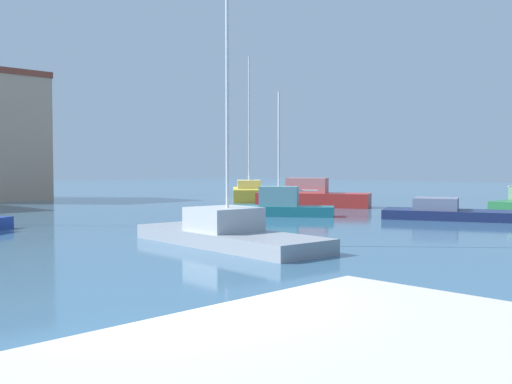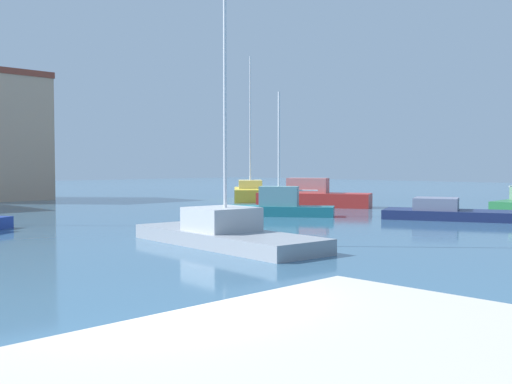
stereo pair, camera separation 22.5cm
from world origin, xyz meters
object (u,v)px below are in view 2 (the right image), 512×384
(motorboat_navy_mid_harbor, at_px, (451,212))
(sailboat_grey_outer_mooring, at_px, (224,232))
(sailboat_yellow_far_left, at_px, (250,192))
(sailboat_teal_far_right, at_px, (279,205))
(motorboat_red_inner_mooring, at_px, (313,197))

(motorboat_navy_mid_harbor, distance_m, sailboat_grey_outer_mooring, 15.62)
(sailboat_yellow_far_left, relative_size, sailboat_teal_far_right, 1.68)
(motorboat_navy_mid_harbor, xyz_separation_m, motorboat_red_inner_mooring, (2.41, 11.66, 0.28))
(motorboat_navy_mid_harbor, height_order, sailboat_grey_outer_mooring, sailboat_grey_outer_mooring)
(motorboat_red_inner_mooring, bearing_deg, sailboat_teal_far_right, -153.89)
(motorboat_navy_mid_harbor, relative_size, motorboat_red_inner_mooring, 0.99)
(sailboat_yellow_far_left, height_order, motorboat_navy_mid_harbor, sailboat_yellow_far_left)
(sailboat_teal_far_right, relative_size, sailboat_grey_outer_mooring, 0.66)
(sailboat_teal_far_right, distance_m, sailboat_grey_outer_mooring, 12.86)
(motorboat_red_inner_mooring, distance_m, sailboat_grey_outer_mooring, 21.01)
(sailboat_yellow_far_left, distance_m, sailboat_teal_far_right, 15.84)
(sailboat_yellow_far_left, xyz_separation_m, sailboat_teal_far_right, (-9.81, -12.44, -0.06))
(sailboat_grey_outer_mooring, bearing_deg, motorboat_red_inner_mooring, 31.04)
(sailboat_teal_far_right, relative_size, motorboat_red_inner_mooring, 0.88)
(motorboat_navy_mid_harbor, relative_size, sailboat_grey_outer_mooring, 0.75)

